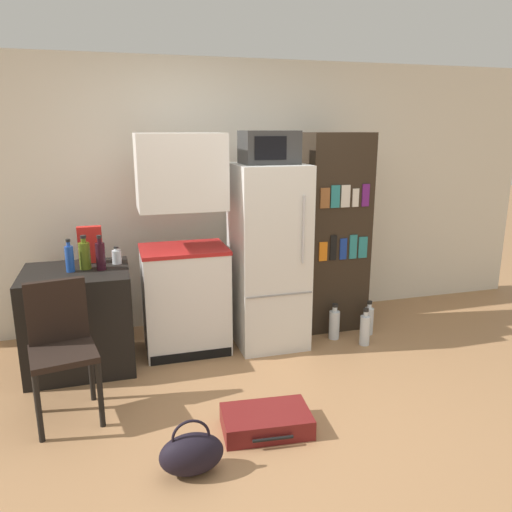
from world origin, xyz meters
name	(u,v)px	position (x,y,z in m)	size (l,w,h in m)	color
ground_plane	(284,424)	(0.00, 0.00, 0.00)	(24.00, 24.00, 0.00)	#A3754C
wall_back	(237,194)	(0.20, 2.00, 1.24)	(6.40, 0.10, 2.49)	silver
side_table	(79,319)	(-1.29, 1.25, 0.40)	(0.81, 0.71, 0.80)	black
kitchen_hutch	(184,255)	(-0.43, 1.33, 0.84)	(0.71, 0.54, 1.83)	white
refrigerator	(268,256)	(0.29, 1.29, 0.79)	(0.59, 0.65, 1.58)	silver
microwave	(269,147)	(0.29, 1.28, 1.72)	(0.45, 0.35, 0.27)	#333333
bookshelf	(336,234)	(1.00, 1.44, 0.92)	(0.58, 0.33, 1.83)	#2D2319
bottle_clear_short	(117,257)	(-0.97, 1.37, 0.86)	(0.08, 0.08, 0.14)	silver
bottle_olive_oil	(85,255)	(-1.21, 1.28, 0.91)	(0.09, 0.09, 0.27)	#566619
bottle_blue_soda	(70,258)	(-1.32, 1.23, 0.91)	(0.07, 0.07, 0.26)	#1E47A3
bottle_wine_dark	(101,255)	(-1.09, 1.22, 0.91)	(0.07, 0.07, 0.27)	black
cereal_box	(90,245)	(-1.17, 1.47, 0.95)	(0.19, 0.07, 0.30)	red
chair	(61,338)	(-1.36, 0.54, 0.55)	(0.47, 0.47, 0.91)	black
suitcase_large_flat	(266,421)	(-0.13, -0.03, 0.06)	(0.58, 0.41, 0.13)	maroon
handbag	(192,454)	(-0.65, -0.31, 0.12)	(0.36, 0.20, 0.33)	black
water_bottle_front	(369,320)	(1.24, 1.17, 0.14)	(0.09, 0.09, 0.32)	silver
water_bottle_middle	(334,324)	(0.89, 1.16, 0.14)	(0.10, 0.10, 0.33)	silver
water_bottle_back	(365,329)	(1.09, 0.97, 0.14)	(0.09, 0.09, 0.34)	silver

